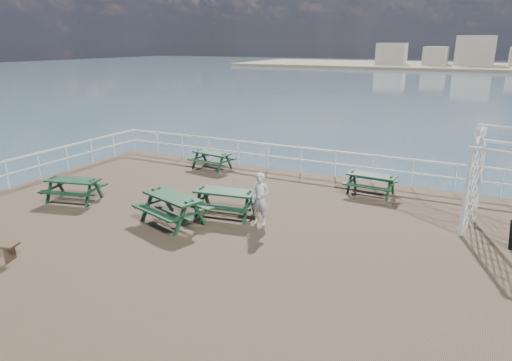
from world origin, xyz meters
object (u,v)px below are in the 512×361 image
object	(u,v)px
picnic_table_c	(371,180)
person	(260,199)
picnic_table_b	(225,197)
picnic_table_e	(172,203)
picnic_table_d	(73,185)
picnic_table_a	(212,157)

from	to	relation	value
picnic_table_c	person	xyz separation A→B (m)	(-2.29, -4.28, 0.26)
picnic_table_b	person	world-z (taller)	person
picnic_table_c	picnic_table_b	bearing A→B (deg)	-127.60
picnic_table_e	picnic_table_d	bearing A→B (deg)	-163.71
picnic_table_a	picnic_table_b	size ratio (longest dim) A/B	0.87
picnic_table_a	picnic_table_b	xyz separation A→B (m)	(3.30, -4.50, 0.07)
picnic_table_a	picnic_table_b	distance (m)	5.58
picnic_table_a	picnic_table_c	xyz separation A→B (m)	(6.87, -0.36, 0.00)
picnic_table_c	picnic_table_e	xyz separation A→B (m)	(-4.68, -5.35, 0.10)
picnic_table_c	person	size ratio (longest dim) A/B	1.11
picnic_table_d	picnic_table_e	world-z (taller)	picnic_table_e
picnic_table_b	picnic_table_d	xyz separation A→B (m)	(-5.32, -1.12, -0.04)
picnic_table_e	picnic_table_b	bearing A→B (deg)	64.85
picnic_table_b	picnic_table_c	world-z (taller)	picnic_table_b
picnic_table_b	picnic_table_d	bearing A→B (deg)	-176.95
picnic_table_c	picnic_table_e	bearing A→B (deg)	-128.02
picnic_table_a	picnic_table_b	bearing A→B (deg)	-45.40
picnic_table_c	picnic_table_d	distance (m)	10.33
picnic_table_b	picnic_table_d	world-z (taller)	picnic_table_b
picnic_table_c	person	distance (m)	4.86
person	picnic_table_d	bearing A→B (deg)	-171.70
picnic_table_e	person	bearing A→B (deg)	41.50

